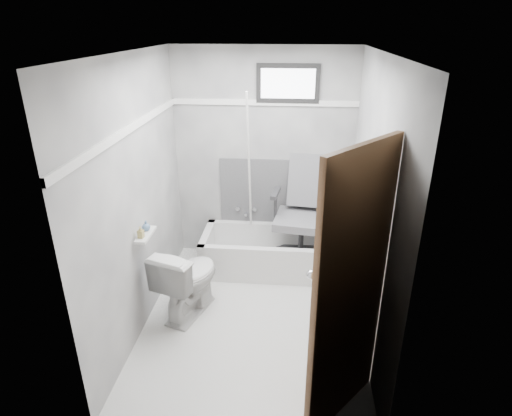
# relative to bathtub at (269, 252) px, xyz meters

# --- Properties ---
(floor) EXTENTS (2.60, 2.60, 0.00)m
(floor) POSITION_rel_bathtub_xyz_m (-0.10, -0.93, -0.21)
(floor) COLOR white
(floor) RESTS_ON ground
(ceiling) EXTENTS (2.60, 2.60, 0.00)m
(ceiling) POSITION_rel_bathtub_xyz_m (-0.10, -0.93, 2.19)
(ceiling) COLOR silver
(ceiling) RESTS_ON floor
(wall_back) EXTENTS (2.00, 0.02, 2.40)m
(wall_back) POSITION_rel_bathtub_xyz_m (-0.10, 0.37, 0.99)
(wall_back) COLOR slate
(wall_back) RESTS_ON floor
(wall_front) EXTENTS (2.00, 0.02, 2.40)m
(wall_front) POSITION_rel_bathtub_xyz_m (-0.10, -2.23, 0.99)
(wall_front) COLOR slate
(wall_front) RESTS_ON floor
(wall_left) EXTENTS (0.02, 2.60, 2.40)m
(wall_left) POSITION_rel_bathtub_xyz_m (-1.10, -0.93, 0.99)
(wall_left) COLOR slate
(wall_left) RESTS_ON floor
(wall_right) EXTENTS (0.02, 2.60, 2.40)m
(wall_right) POSITION_rel_bathtub_xyz_m (0.90, -0.93, 0.99)
(wall_right) COLOR slate
(wall_right) RESTS_ON floor
(bathtub) EXTENTS (1.50, 0.70, 0.42)m
(bathtub) POSITION_rel_bathtub_xyz_m (0.00, 0.00, 0.00)
(bathtub) COLOR silver
(bathtub) RESTS_ON floor
(office_chair) EXTENTS (0.75, 0.75, 1.16)m
(office_chair) POSITION_rel_bathtub_xyz_m (0.35, 0.01, 0.49)
(office_chair) COLOR slate
(office_chair) RESTS_ON bathtub
(toilet) EXTENTS (0.63, 0.83, 0.72)m
(toilet) POSITION_rel_bathtub_xyz_m (-0.72, -0.87, 0.15)
(toilet) COLOR silver
(toilet) RESTS_ON floor
(door) EXTENTS (0.78, 0.78, 2.00)m
(door) POSITION_rel_bathtub_xyz_m (0.88, -2.21, 0.79)
(door) COLOR brown
(door) RESTS_ON floor
(window) EXTENTS (0.66, 0.04, 0.40)m
(window) POSITION_rel_bathtub_xyz_m (0.15, 0.36, 1.81)
(window) COLOR black
(window) RESTS_ON wall_back
(backerboard) EXTENTS (1.50, 0.02, 0.78)m
(backerboard) POSITION_rel_bathtub_xyz_m (0.15, 0.36, 0.59)
(backerboard) COLOR #4C4C4F
(backerboard) RESTS_ON wall_back
(trim_back) EXTENTS (2.00, 0.02, 0.06)m
(trim_back) POSITION_rel_bathtub_xyz_m (-0.10, 0.36, 1.61)
(trim_back) COLOR white
(trim_back) RESTS_ON wall_back
(trim_left) EXTENTS (0.02, 2.60, 0.06)m
(trim_left) POSITION_rel_bathtub_xyz_m (-1.08, -0.93, 1.61)
(trim_left) COLOR white
(trim_left) RESTS_ON wall_left
(pole) EXTENTS (0.02, 0.47, 1.90)m
(pole) POSITION_rel_bathtub_xyz_m (-0.23, 0.13, 0.84)
(pole) COLOR silver
(pole) RESTS_ON bathtub
(shelf) EXTENTS (0.10, 0.32, 0.02)m
(shelf) POSITION_rel_bathtub_xyz_m (-1.03, -1.02, 0.69)
(shelf) COLOR silver
(shelf) RESTS_ON wall_left
(soap_bottle_a) EXTENTS (0.05, 0.05, 0.10)m
(soap_bottle_a) POSITION_rel_bathtub_xyz_m (-1.04, -1.10, 0.76)
(soap_bottle_a) COLOR #9D8F4E
(soap_bottle_a) RESTS_ON shelf
(soap_bottle_b) EXTENTS (0.08, 0.08, 0.09)m
(soap_bottle_b) POSITION_rel_bathtub_xyz_m (-1.04, -0.96, 0.75)
(soap_bottle_b) COLOR slate
(soap_bottle_b) RESTS_ON shelf
(faucet) EXTENTS (0.26, 0.10, 0.16)m
(faucet) POSITION_rel_bathtub_xyz_m (-0.30, 0.34, 0.34)
(faucet) COLOR silver
(faucet) RESTS_ON wall_back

